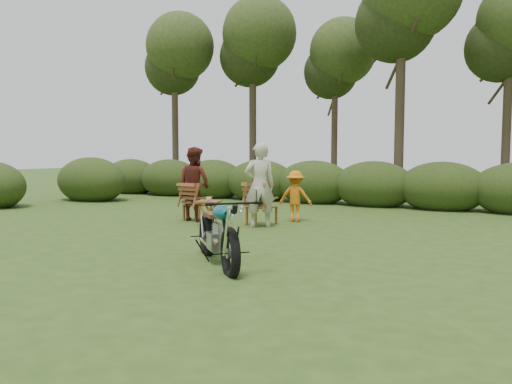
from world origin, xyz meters
The scene contains 10 objects.
ground centered at (0.00, 0.00, 0.00)m, with size 80.00×80.00×0.00m, color #294617.
tree_line centered at (0.50, 9.74, 3.81)m, with size 22.52×11.62×8.14m.
motorcycle centered at (0.28, -0.06, 0.00)m, with size 2.08×0.79×1.19m, color #0B7E91, non-canonical shape.
lawn_chair_right centered at (-1.07, 3.75, 0.00)m, with size 0.67×0.67×0.97m, color brown, non-canonical shape.
lawn_chair_left centered at (-2.76, 3.60, 0.00)m, with size 0.63×0.63×0.92m, color brown, non-canonical shape.
side_table centered at (-2.03, 3.00, 0.28)m, with size 0.55×0.46×0.56m, color brown, non-canonical shape.
cup centered at (-1.99, 2.98, 0.61)m, with size 0.11×0.11×0.09m, color beige.
adult_a centered at (-0.92, 3.39, 0.00)m, with size 0.68×0.44×1.86m, color #B9B398.
adult_b centered at (-2.83, 3.59, 0.00)m, with size 0.86×0.67×1.78m, color #5A2119.
child centered at (-0.61, 4.59, 0.00)m, with size 0.78×0.45×1.21m, color orange.
Camera 1 is at (4.35, -6.14, 1.64)m, focal length 35.00 mm.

